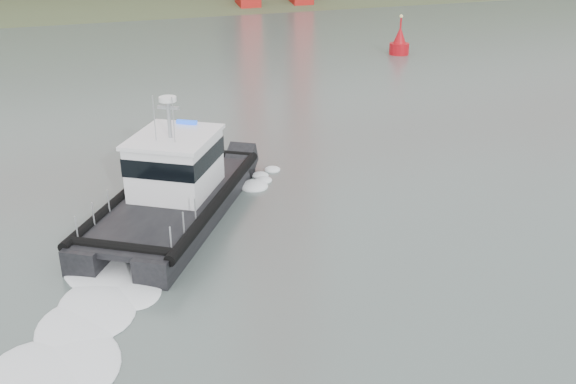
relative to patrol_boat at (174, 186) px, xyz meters
The scene contains 3 objects.
ground 13.64m from the patrol_boat, 67.35° to the right, with size 400.00×400.00×0.00m, color #4B5954.
patrol_boat is the anchor object (origin of this frame).
nav_buoy 39.86m from the patrol_boat, 45.28° to the left, with size 1.95×1.95×4.05m.
Camera 1 is at (-9.89, -14.61, 13.10)m, focal length 40.00 mm.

